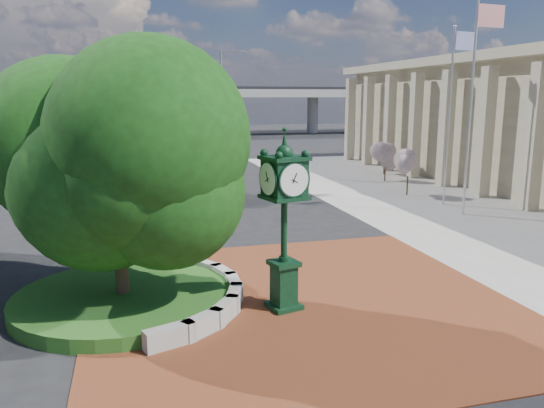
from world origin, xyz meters
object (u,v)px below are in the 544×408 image
at_px(street_lamp_far, 171,105).
at_px(post_clock, 284,214).
at_px(flagpole_a, 471,107).
at_px(flagpole_b, 449,116).
at_px(parked_car, 191,148).
at_px(street_lamp_near, 225,102).

bearing_deg(street_lamp_far, post_clock, -90.41).
distance_m(flagpole_a, flagpole_b, 2.60).
height_order(flagpole_b, street_lamp_far, flagpole_b).
height_order(parked_car, flagpole_a, flagpole_a).
distance_m(flagpole_b, street_lamp_far, 34.61).
xyz_separation_m(flagpole_a, street_lamp_near, (-8.93, 18.29, 0.12)).
bearing_deg(street_lamp_near, parked_car, 95.01).
bearing_deg(flagpole_b, street_lamp_far, 110.81).
bearing_deg(flagpole_a, flagpole_b, 79.22).
distance_m(flagpole_a, street_lamp_far, 36.80).
relative_size(flagpole_b, street_lamp_near, 1.02).
xyz_separation_m(street_lamp_near, street_lamp_far, (-2.89, 16.56, -0.37)).
xyz_separation_m(post_clock, street_lamp_near, (3.20, 27.63, 2.76)).
height_order(post_clock, flagpole_a, flagpole_a).
height_order(flagpole_b, street_lamp_near, flagpole_b).
xyz_separation_m(parked_car, flagpole_b, (10.58, -29.21, 4.08)).
distance_m(flagpole_a, street_lamp_near, 20.35).
bearing_deg(parked_car, street_lamp_far, 127.61).
xyz_separation_m(parked_car, flagpole_a, (10.11, -31.72, 4.58)).
bearing_deg(parked_car, post_clock, -83.83).
bearing_deg(street_lamp_far, parked_car, -61.38).
relative_size(street_lamp_near, street_lamp_far, 1.07).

